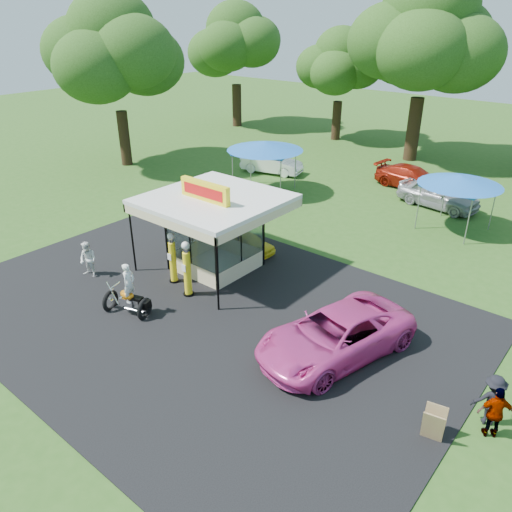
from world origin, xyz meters
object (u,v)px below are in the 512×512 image
Objects in this scene: gas_station_kiosk at (215,232)px; bg_car_b at (412,178)px; bg_car_a at (272,163)px; a_frame_sign at (433,425)px; pink_sedan at (335,335)px; gas_pump_right at (187,270)px; gas_pump_left at (173,259)px; bg_car_c at (439,194)px; tent_west at (265,146)px; motorcycle at (129,294)px; tent_east at (460,181)px; kiosk_car at (248,242)px; spectator_west at (88,260)px; spectator_east_b at (496,413)px; spectator_east_a at (492,400)px.

gas_station_kiosk is 1.09× the size of bg_car_b.
bg_car_b is (9.14, 3.11, -0.01)m from bg_car_a.
pink_sedan is at bearing 148.23° from a_frame_sign.
gas_pump_right is 10.74m from a_frame_sign.
bg_car_a is at bearing 113.46° from gas_pump_left.
tent_west is (-9.50, -4.47, 2.18)m from bg_car_c.
bg_car_b is 1.03× the size of bg_car_c.
pink_sedan reaches higher than a_frame_sign.
a_frame_sign is (11.49, -3.57, -1.26)m from gas_station_kiosk.
motorcycle is at bearing -179.56° from bg_car_b.
tent_west is at bearing 140.29° from bg_car_b.
tent_east is (7.06, 13.36, 1.57)m from gas_pump_left.
pink_sedan reaches higher than kiosk_car.
kiosk_car is at bearing 73.57° from motorcycle.
gas_station_kiosk is 5.63m from spectator_west.
spectator_west is (-15.19, -0.55, 0.29)m from a_frame_sign.
spectator_west reaches higher than kiosk_car.
spectator_east_b reaches higher than a_frame_sign.
kiosk_car is at bearing 177.40° from bg_car_b.
bg_car_b is (5.75, 20.37, -0.09)m from spectator_west.
gas_pump_right is 0.55× the size of bg_car_a.
spectator_east_a is (16.18, 2.16, 0.00)m from spectator_west.
gas_pump_right is at bearing 175.05° from bg_car_c.
pink_sedan is at bearing -119.65° from kiosk_car.
motorcycle is at bearing 174.60° from bg_car_c.
spectator_east_b is 0.34× the size of bg_car_c.
gas_station_kiosk reaches higher than gas_pump_right.
spectator_west is (-3.70, -4.12, -0.97)m from gas_station_kiosk.
a_frame_sign is at bearing -5.78° from pink_sedan.
gas_station_kiosk reaches higher than spectator_east_a.
gas_pump_right is 6.68m from pink_sedan.
motorcycle is (0.11, -4.87, -0.91)m from gas_station_kiosk.
bg_car_b is 1.17× the size of tent_east.
spectator_east_b is at bearing -145.66° from bg_car_c.
gas_pump_right is 1.49× the size of spectator_east_b.
tent_east is at bearing 97.29° from a_frame_sign.
spectator_east_b reaches higher than pink_sedan.
spectator_east_a is 0.37× the size of bg_car_a.
gas_station_kiosk reaches higher than tent_east.
gas_pump_left is 12.95m from spectator_east_a.
gas_pump_left is at bearing 162.08° from a_frame_sign.
bg_car_c is (8.40, 18.09, 0.00)m from spectator_west.
tent_east is at bearing 46.34° from spectator_west.
pink_sedan is at bearing -26.26° from spectator_east_a.
a_frame_sign is 15.21m from spectator_west.
spectator_west is 0.34× the size of tent_west.
pink_sedan is 3.52× the size of spectator_east_b.
pink_sedan is 3.53× the size of spectator_west.
bg_car_a is at bearing 116.84° from gas_pump_right.
bg_car_c is (-7.78, 15.93, 0.00)m from spectator_east_a.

